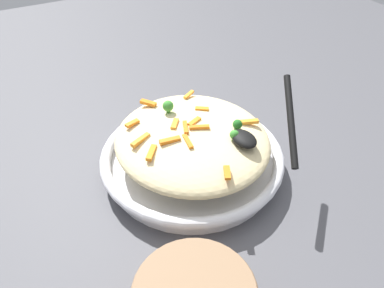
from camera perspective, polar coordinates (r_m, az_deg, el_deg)
name	(u,v)px	position (r m, az deg, el deg)	size (l,w,h in m)	color
ground_plane	(192,168)	(0.77, 0.00, -3.77)	(2.40, 2.40, 0.00)	#4C4C51
serving_bowl	(192,159)	(0.75, 0.00, -2.31)	(0.37, 0.37, 0.05)	silver
pasta_mound	(192,139)	(0.72, 0.00, 0.73)	(0.32, 0.30, 0.06)	beige
carrot_piece_0	(202,109)	(0.75, 1.55, 5.44)	(0.03, 0.01, 0.01)	orange
carrot_piece_1	(189,94)	(0.80, -0.50, 7.72)	(0.03, 0.01, 0.01)	orange
carrot_piece_2	(148,103)	(0.78, -6.83, 6.37)	(0.04, 0.01, 0.01)	orange
carrot_piece_3	(194,122)	(0.71, 0.39, 3.46)	(0.03, 0.01, 0.01)	orange
carrot_piece_4	(141,140)	(0.68, -8.02, 0.63)	(0.04, 0.01, 0.01)	orange
carrot_piece_5	(175,124)	(0.70, -2.71, 3.11)	(0.03, 0.01, 0.01)	orange
carrot_piece_6	(170,140)	(0.66, -3.46, 0.56)	(0.04, 0.01, 0.01)	orange
carrot_piece_7	(188,141)	(0.66, -0.66, 0.42)	(0.04, 0.01, 0.01)	orange
carrot_piece_8	(227,173)	(0.61, 5.50, -4.46)	(0.03, 0.01, 0.01)	orange
carrot_piece_9	(185,127)	(0.69, -1.06, 2.59)	(0.04, 0.01, 0.01)	orange
carrot_piece_10	(199,128)	(0.69, 1.14, 2.57)	(0.04, 0.01, 0.01)	orange
carrot_piece_11	(248,122)	(0.73, 8.68, 3.43)	(0.04, 0.01, 0.01)	orange
carrot_piece_12	(151,153)	(0.65, -6.34, -1.35)	(0.04, 0.01, 0.01)	orange
carrot_piece_13	(132,123)	(0.72, -9.29, 3.22)	(0.03, 0.01, 0.01)	orange
broccoli_floret_0	(168,106)	(0.73, -3.75, 5.89)	(0.02, 0.02, 0.03)	#377928
broccoli_floret_1	(237,124)	(0.70, 7.09, 3.05)	(0.02, 0.02, 0.02)	#205B1C
broccoli_floret_2	(234,135)	(0.67, 6.61, 1.43)	(0.02, 0.02, 0.02)	#377928
serving_spoon	(262,132)	(0.66, 10.79, 1.88)	(0.14, 0.13, 0.10)	black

